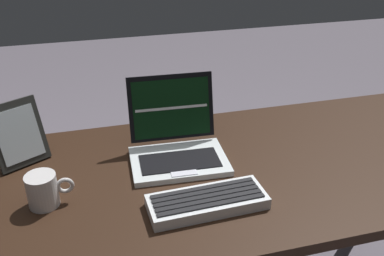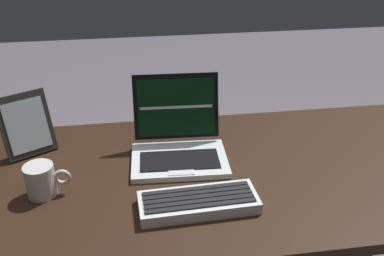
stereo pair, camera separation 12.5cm
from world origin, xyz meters
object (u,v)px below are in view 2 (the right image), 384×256
(photo_frame, at_px, (26,125))
(coffee_mug, at_px, (41,180))
(external_keyboard, at_px, (198,202))
(laptop_front, at_px, (178,143))

(photo_frame, xyz_separation_m, coffee_mug, (0.07, -0.23, -0.05))
(photo_frame, relative_size, coffee_mug, 1.61)
(external_keyboard, bearing_deg, coffee_mug, 163.59)
(laptop_front, xyz_separation_m, external_keyboard, (0.02, -0.26, -0.03))
(photo_frame, bearing_deg, laptop_front, -11.38)
(external_keyboard, relative_size, photo_frame, 1.60)
(laptop_front, height_order, external_keyboard, laptop_front)
(laptop_front, height_order, photo_frame, laptop_front)
(external_keyboard, bearing_deg, photo_frame, 143.67)
(laptop_front, bearing_deg, coffee_mug, -160.19)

